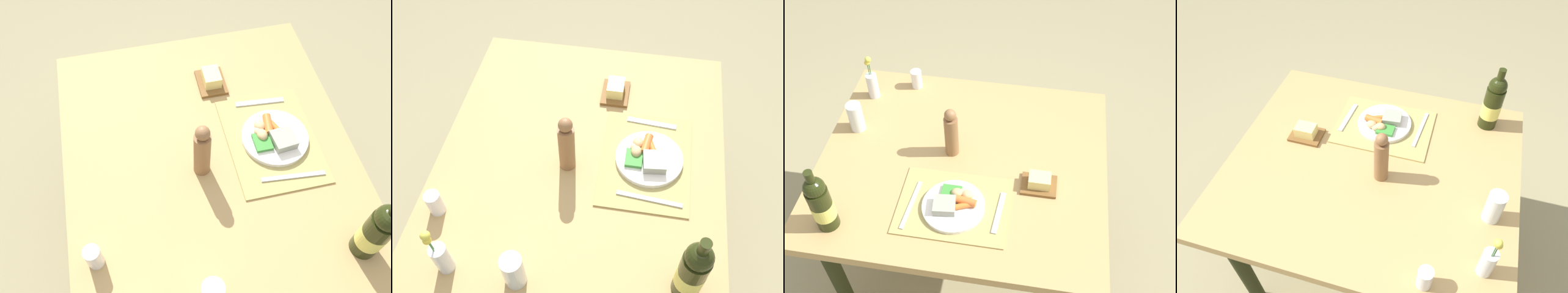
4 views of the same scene
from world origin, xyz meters
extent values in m
plane|color=#988E66|center=(0.00, 0.00, 0.00)|extent=(8.00, 8.00, 0.00)
cube|color=tan|center=(0.00, 0.00, 0.71)|extent=(1.10, 0.95, 0.04)
cylinder|color=black|center=(-0.45, -0.38, 0.34)|extent=(0.06, 0.06, 0.69)
cylinder|color=black|center=(-0.45, 0.38, 0.34)|extent=(0.06, 0.06, 0.69)
cylinder|color=black|center=(0.45, 0.38, 0.34)|extent=(0.06, 0.06, 0.69)
cube|color=tan|center=(0.01, -0.22, 0.73)|extent=(0.40, 0.29, 0.01)
cylinder|color=white|center=(0.01, -0.23, 0.74)|extent=(0.22, 0.22, 0.02)
cube|color=#979C8B|center=(-0.02, -0.24, 0.77)|extent=(0.08, 0.08, 0.03)
cylinder|color=orange|center=(0.04, -0.23, 0.76)|extent=(0.07, 0.04, 0.02)
cylinder|color=orange|center=(0.05, -0.21, 0.77)|extent=(0.08, 0.04, 0.03)
ellipsoid|color=tan|center=(0.02, -0.18, 0.77)|extent=(0.04, 0.04, 0.03)
ellipsoid|color=tan|center=(0.03, -0.17, 0.76)|extent=(0.03, 0.03, 0.02)
ellipsoid|color=#DBB47A|center=(0.05, -0.18, 0.77)|extent=(0.04, 0.04, 0.03)
cube|color=#3C8E36|center=(-0.01, -0.18, 0.76)|extent=(0.07, 0.06, 0.01)
cube|color=silver|center=(-0.14, -0.24, 0.74)|extent=(0.03, 0.21, 0.00)
cube|color=silver|center=(0.17, -0.22, 0.74)|extent=(0.03, 0.17, 0.00)
cylinder|color=silver|center=(-0.45, 0.10, 0.79)|extent=(0.06, 0.06, 0.13)
cylinder|color=silver|center=(-0.45, 0.10, 0.77)|extent=(0.06, 0.06, 0.07)
cube|color=brown|center=(0.30, -0.08, 0.74)|extent=(0.13, 0.10, 0.01)
cube|color=#F2E183|center=(0.30, -0.08, 0.76)|extent=(0.08, 0.06, 0.04)
cylinder|color=silver|center=(-0.45, 0.31, 0.79)|extent=(0.05, 0.05, 0.12)
cylinder|color=#3F7233|center=(-0.45, 0.31, 0.83)|extent=(0.00, 0.00, 0.19)
sphere|color=#D7D147|center=(-0.45, 0.31, 0.92)|extent=(0.03, 0.03, 0.03)
cylinder|color=#3F7233|center=(-0.45, 0.31, 0.82)|extent=(0.00, 0.00, 0.18)
sphere|color=yellow|center=(-0.45, 0.31, 0.91)|extent=(0.02, 0.02, 0.02)
cylinder|color=olive|center=(-0.05, 0.04, 0.82)|extent=(0.05, 0.05, 0.18)
sphere|color=olive|center=(-0.05, 0.04, 0.93)|extent=(0.04, 0.04, 0.04)
cylinder|color=black|center=(-0.40, -0.35, 0.83)|extent=(0.08, 0.08, 0.19)
sphere|color=black|center=(-0.40, -0.35, 0.94)|extent=(0.07, 0.07, 0.07)
cylinder|color=black|center=(-0.40, -0.35, 0.98)|extent=(0.03, 0.03, 0.07)
cylinder|color=#E6E065|center=(-0.40, -0.35, 0.82)|extent=(0.08, 0.08, 0.07)
cylinder|color=white|center=(-0.28, 0.40, 0.77)|extent=(0.05, 0.05, 0.08)
camera|label=1|loc=(-0.71, 0.21, 1.91)|focal=38.95mm
camera|label=2|loc=(-0.86, -0.16, 1.91)|focal=40.03mm
camera|label=3|loc=(0.25, -1.15, 2.12)|focal=43.26mm
camera|label=4|loc=(-0.26, 0.88, 1.85)|focal=34.56mm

